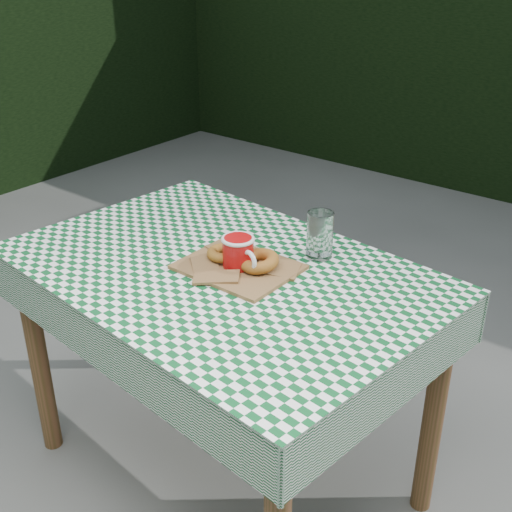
# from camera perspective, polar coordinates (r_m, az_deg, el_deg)

# --- Properties ---
(ground) EXTENTS (60.00, 60.00, 0.00)m
(ground) POSITION_cam_1_polar(r_m,az_deg,el_deg) (2.26, -0.39, -18.16)
(ground) COLOR #565651
(ground) RESTS_ON ground
(table) EXTENTS (1.24, 0.90, 0.75)m
(table) POSITION_cam_1_polar(r_m,az_deg,el_deg) (2.01, -2.78, -10.67)
(table) COLOR brown
(table) RESTS_ON ground
(tablecloth) EXTENTS (1.26, 0.92, 0.01)m
(tablecloth) POSITION_cam_1_polar(r_m,az_deg,el_deg) (1.80, -3.05, -1.08)
(tablecloth) COLOR #0B461E
(tablecloth) RESTS_ON table
(paper_bag) EXTENTS (0.30, 0.24, 0.02)m
(paper_bag) POSITION_cam_1_polar(r_m,az_deg,el_deg) (1.79, -1.54, -0.88)
(paper_bag) COLOR brown
(paper_bag) RESTS_ON tablecloth
(bagel_front) EXTENTS (0.12, 0.12, 0.03)m
(bagel_front) POSITION_cam_1_polar(r_m,az_deg,el_deg) (1.81, -2.87, 0.25)
(bagel_front) COLOR #99611F
(bagel_front) RESTS_ON paper_bag
(bagel_back) EXTENTS (0.15, 0.15, 0.03)m
(bagel_back) POSITION_cam_1_polar(r_m,az_deg,el_deg) (1.76, 0.26, -0.45)
(bagel_back) COLOR #95581E
(bagel_back) RESTS_ON paper_bag
(coffee_mug) EXTENTS (0.21, 0.21, 0.10)m
(coffee_mug) POSITION_cam_1_polar(r_m,az_deg,el_deg) (1.77, -1.57, 0.22)
(coffee_mug) COLOR #A00A0B
(coffee_mug) RESTS_ON tablecloth
(drinking_glass) EXTENTS (0.09, 0.09, 0.13)m
(drinking_glass) POSITION_cam_1_polar(r_m,az_deg,el_deg) (1.84, 5.58, 1.84)
(drinking_glass) COLOR silver
(drinking_glass) RESTS_ON tablecloth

